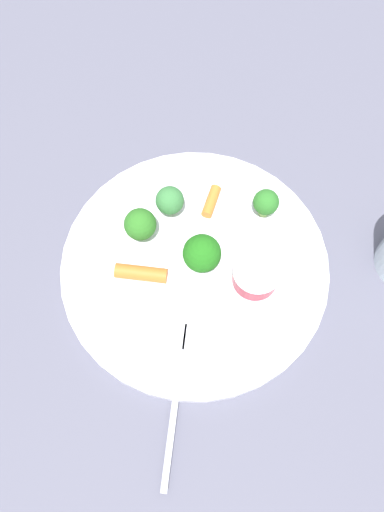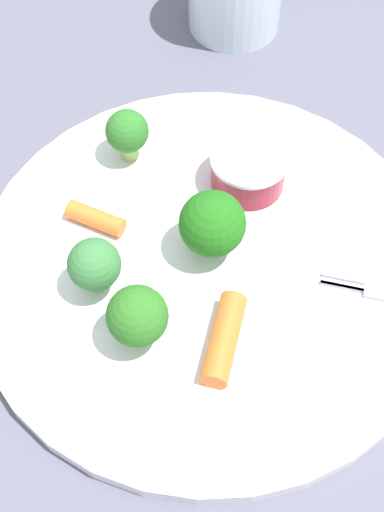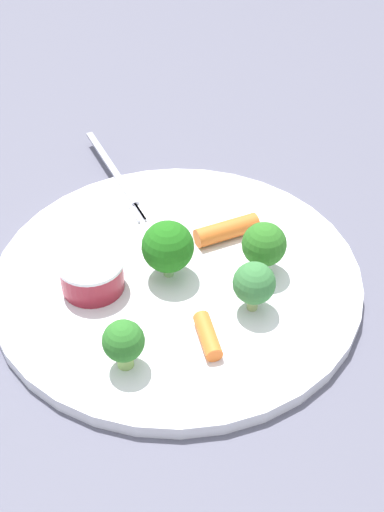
{
  "view_description": "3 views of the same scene",
  "coord_description": "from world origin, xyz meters",
  "px_view_note": "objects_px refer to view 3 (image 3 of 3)",
  "views": [
    {
      "loc": [
        0.03,
        -0.23,
        0.55
      ],
      "look_at": [
        -0.0,
        0.0,
        0.03
      ],
      "focal_mm": 35.37,
      "sensor_mm": 36.0,
      "label": 1
    },
    {
      "loc": [
        -0.25,
        -0.05,
        0.41
      ],
      "look_at": [
        -0.01,
        0.01,
        0.03
      ],
      "focal_mm": 51.08,
      "sensor_mm": 36.0,
      "label": 2
    },
    {
      "loc": [
        0.15,
        0.37,
        0.39
      ],
      "look_at": [
        -0.01,
        0.0,
        0.03
      ],
      "focal_mm": 45.82,
      "sensor_mm": 36.0,
      "label": 3
    }
  ],
  "objects_px": {
    "broccoli_floret_3": "(264,245)",
    "sauce_cup": "(92,274)",
    "carrot_stick_0": "(227,230)",
    "fork": "(115,176)",
    "broccoli_floret_1": "(254,284)",
    "broccoli_floret_2": "(124,342)",
    "broccoli_floret_0": "(170,250)",
    "plate": "(177,277)",
    "carrot_stick_1": "(208,336)"
  },
  "relations": [
    {
      "from": "broccoli_floret_3",
      "to": "fork",
      "type": "xyz_separation_m",
      "value": [
        0.07,
        -0.18,
        -0.03
      ]
    },
    {
      "from": "plate",
      "to": "carrot_stick_0",
      "type": "bearing_deg",
      "value": -158.15
    },
    {
      "from": "plate",
      "to": "carrot_stick_1",
      "type": "height_order",
      "value": "carrot_stick_1"
    },
    {
      "from": "sauce_cup",
      "to": "broccoli_floret_0",
      "type": "height_order",
      "value": "broccoli_floret_0"
    },
    {
      "from": "sauce_cup",
      "to": "broccoli_floret_3",
      "type": "relative_size",
      "value": 1.14
    },
    {
      "from": "sauce_cup",
      "to": "broccoli_floret_1",
      "type": "xyz_separation_m",
      "value": [
        -0.11,
        0.07,
        0.01
      ]
    },
    {
      "from": "sauce_cup",
      "to": "broccoli_floret_3",
      "type": "height_order",
      "value": "broccoli_floret_3"
    },
    {
      "from": "carrot_stick_1",
      "to": "fork",
      "type": "bearing_deg",
      "value": -91.89
    },
    {
      "from": "broccoli_floret_1",
      "to": "fork",
      "type": "distance_m",
      "value": 0.22
    },
    {
      "from": "plate",
      "to": "carrot_stick_0",
      "type": "xyz_separation_m",
      "value": [
        -0.06,
        -0.02,
        0.01
      ]
    },
    {
      "from": "broccoli_floret_0",
      "to": "fork",
      "type": "distance_m",
      "value": 0.16
    },
    {
      "from": "plate",
      "to": "carrot_stick_1",
      "type": "bearing_deg",
      "value": 83.2
    },
    {
      "from": "broccoli_floret_1",
      "to": "carrot_stick_1",
      "type": "xyz_separation_m",
      "value": [
        0.05,
        0.02,
        -0.02
      ]
    },
    {
      "from": "plate",
      "to": "sauce_cup",
      "type": "xyz_separation_m",
      "value": [
        0.07,
        -0.01,
        0.02
      ]
    },
    {
      "from": "broccoli_floret_0",
      "to": "broccoli_floret_2",
      "type": "xyz_separation_m",
      "value": [
        0.07,
        0.07,
        -0.01
      ]
    },
    {
      "from": "plate",
      "to": "broccoli_floret_3",
      "type": "bearing_deg",
      "value": 157.35
    },
    {
      "from": "plate",
      "to": "broccoli_floret_0",
      "type": "relative_size",
      "value": 5.95
    },
    {
      "from": "broccoli_floret_0",
      "to": "carrot_stick_1",
      "type": "xyz_separation_m",
      "value": [
        0.0,
        0.08,
        -0.02
      ]
    },
    {
      "from": "carrot_stick_1",
      "to": "fork",
      "type": "height_order",
      "value": "carrot_stick_1"
    },
    {
      "from": "carrot_stick_0",
      "to": "carrot_stick_1",
      "type": "bearing_deg",
      "value": 56.93
    },
    {
      "from": "plate",
      "to": "fork",
      "type": "xyz_separation_m",
      "value": [
        0.0,
        -0.15,
        0.01
      ]
    },
    {
      "from": "broccoli_floret_0",
      "to": "broccoli_floret_3",
      "type": "xyz_separation_m",
      "value": [
        -0.07,
        0.02,
        -0.0
      ]
    },
    {
      "from": "broccoli_floret_3",
      "to": "carrot_stick_0",
      "type": "distance_m",
      "value": 0.05
    },
    {
      "from": "carrot_stick_1",
      "to": "plate",
      "type": "bearing_deg",
      "value": -96.8
    },
    {
      "from": "broccoli_floret_0",
      "to": "fork",
      "type": "xyz_separation_m",
      "value": [
        -0.01,
        -0.16,
        -0.03
      ]
    },
    {
      "from": "broccoli_floret_3",
      "to": "fork",
      "type": "relative_size",
      "value": 0.28
    },
    {
      "from": "broccoli_floret_2",
      "to": "carrot_stick_0",
      "type": "bearing_deg",
      "value": -142.84
    },
    {
      "from": "broccoli_floret_0",
      "to": "broccoli_floret_1",
      "type": "xyz_separation_m",
      "value": [
        -0.05,
        0.06,
        -0.0
      ]
    },
    {
      "from": "broccoli_floret_3",
      "to": "sauce_cup",
      "type": "bearing_deg",
      "value": -15.99
    },
    {
      "from": "broccoli_floret_1",
      "to": "carrot_stick_1",
      "type": "bearing_deg",
      "value": 20.04
    },
    {
      "from": "broccoli_floret_0",
      "to": "broccoli_floret_2",
      "type": "bearing_deg",
      "value": 47.66
    },
    {
      "from": "broccoli_floret_1",
      "to": "broccoli_floret_2",
      "type": "height_order",
      "value": "broccoli_floret_1"
    },
    {
      "from": "broccoli_floret_1",
      "to": "fork",
      "type": "bearing_deg",
      "value": -79.76
    },
    {
      "from": "broccoli_floret_2",
      "to": "broccoli_floret_3",
      "type": "distance_m",
      "value": 0.15
    },
    {
      "from": "broccoli_floret_0",
      "to": "carrot_stick_1",
      "type": "height_order",
      "value": "broccoli_floret_0"
    },
    {
      "from": "sauce_cup",
      "to": "carrot_stick_1",
      "type": "bearing_deg",
      "value": 123.19
    },
    {
      "from": "sauce_cup",
      "to": "carrot_stick_0",
      "type": "height_order",
      "value": "sauce_cup"
    },
    {
      "from": "broccoli_floret_2",
      "to": "sauce_cup",
      "type": "bearing_deg",
      "value": -92.33
    },
    {
      "from": "broccoli_floret_0",
      "to": "plate",
      "type": "bearing_deg",
      "value": -151.06
    },
    {
      "from": "carrot_stick_0",
      "to": "fork",
      "type": "bearing_deg",
      "value": -65.47
    },
    {
      "from": "sauce_cup",
      "to": "broccoli_floret_1",
      "type": "bearing_deg",
      "value": 145.13
    },
    {
      "from": "broccoli_floret_2",
      "to": "carrot_stick_0",
      "type": "distance_m",
      "value": 0.17
    },
    {
      "from": "sauce_cup",
      "to": "carrot_stick_1",
      "type": "relative_size",
      "value": 1.32
    },
    {
      "from": "sauce_cup",
      "to": "broccoli_floret_3",
      "type": "xyz_separation_m",
      "value": [
        -0.14,
        0.04,
        0.01
      ]
    },
    {
      "from": "plate",
      "to": "fork",
      "type": "bearing_deg",
      "value": -89.32
    },
    {
      "from": "carrot_stick_1",
      "to": "broccoli_floret_1",
      "type": "bearing_deg",
      "value": -159.96
    },
    {
      "from": "plate",
      "to": "sauce_cup",
      "type": "height_order",
      "value": "sauce_cup"
    },
    {
      "from": "carrot_stick_0",
      "to": "plate",
      "type": "bearing_deg",
      "value": 21.85
    },
    {
      "from": "sauce_cup",
      "to": "broccoli_floret_0",
      "type": "relative_size",
      "value": 1.03
    },
    {
      "from": "broccoli_floret_2",
      "to": "plate",
      "type": "bearing_deg",
      "value": -133.87
    }
  ]
}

